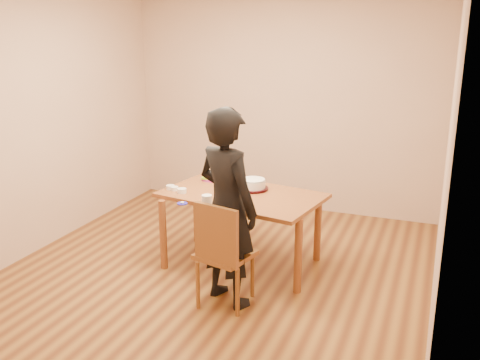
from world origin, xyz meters
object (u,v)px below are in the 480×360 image
(cake_plate, at_px, (253,189))
(person, at_px, (227,208))
(cake, at_px, (253,184))
(dining_table, at_px, (242,195))
(dining_chair, at_px, (225,255))

(cake_plate, distance_m, person, 0.90)
(cake, relative_size, person, 0.14)
(cake, bearing_deg, cake_plate, 0.00)
(person, bearing_deg, cake, -60.00)
(dining_table, xyz_separation_m, person, (0.15, -0.73, 0.13))
(person, bearing_deg, dining_chair, 114.28)
(cake_plate, height_order, cake, cake)
(dining_chair, height_order, cake_plate, cake_plate)
(dining_chair, distance_m, cake, 1.00)
(dining_table, xyz_separation_m, cake, (0.06, 0.16, 0.08))
(cake_plate, bearing_deg, dining_chair, -84.55)
(dining_table, relative_size, cake, 6.25)
(cake_plate, xyz_separation_m, cake, (0.00, 0.00, 0.05))
(dining_table, relative_size, cake_plate, 5.10)
(dining_table, height_order, cake_plate, cake_plate)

